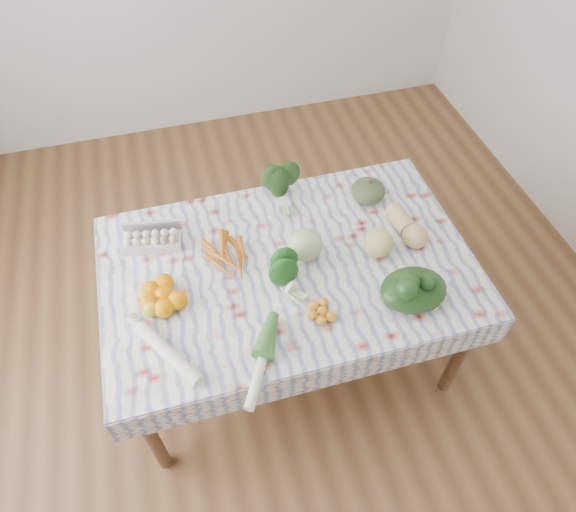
{
  "coord_description": "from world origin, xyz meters",
  "views": [
    {
      "loc": [
        -0.39,
        -1.39,
        2.56
      ],
      "look_at": [
        0.0,
        0.0,
        0.82
      ],
      "focal_mm": 32.0,
      "sensor_mm": 36.0,
      "label": 1
    }
  ],
  "objects_px": {
    "egg_carton": "(152,241)",
    "kabocha_squash": "(368,191)",
    "butternut_squash": "(407,225)",
    "grapefruit": "(379,243)",
    "dining_table": "(288,276)",
    "cabbage": "(305,245)"
  },
  "relations": [
    {
      "from": "kabocha_squash",
      "to": "grapefruit",
      "type": "height_order",
      "value": "grapefruit"
    },
    {
      "from": "kabocha_squash",
      "to": "grapefruit",
      "type": "xyz_separation_m",
      "value": [
        -0.08,
        -0.34,
        0.01
      ]
    },
    {
      "from": "egg_carton",
      "to": "butternut_squash",
      "type": "distance_m",
      "value": 1.18
    },
    {
      "from": "egg_carton",
      "to": "cabbage",
      "type": "height_order",
      "value": "cabbage"
    },
    {
      "from": "cabbage",
      "to": "grapefruit",
      "type": "relative_size",
      "value": 1.14
    },
    {
      "from": "cabbage",
      "to": "grapefruit",
      "type": "distance_m",
      "value": 0.33
    },
    {
      "from": "cabbage",
      "to": "kabocha_squash",
      "type": "bearing_deg",
      "value": 33.57
    },
    {
      "from": "butternut_squash",
      "to": "kabocha_squash",
      "type": "bearing_deg",
      "value": 100.13
    },
    {
      "from": "egg_carton",
      "to": "kabocha_squash",
      "type": "distance_m",
      "value": 1.07
    },
    {
      "from": "dining_table",
      "to": "cabbage",
      "type": "bearing_deg",
      "value": 17.87
    },
    {
      "from": "dining_table",
      "to": "kabocha_squash",
      "type": "xyz_separation_m",
      "value": [
        0.5,
        0.3,
        0.14
      ]
    },
    {
      "from": "dining_table",
      "to": "egg_carton",
      "type": "distance_m",
      "value": 0.64
    },
    {
      "from": "egg_carton",
      "to": "dining_table",
      "type": "bearing_deg",
      "value": -15.77
    },
    {
      "from": "dining_table",
      "to": "grapefruit",
      "type": "distance_m",
      "value": 0.44
    },
    {
      "from": "grapefruit",
      "to": "cabbage",
      "type": "bearing_deg",
      "value": 167.68
    },
    {
      "from": "cabbage",
      "to": "butternut_squash",
      "type": "relative_size",
      "value": 0.61
    },
    {
      "from": "kabocha_squash",
      "to": "butternut_squash",
      "type": "relative_size",
      "value": 0.67
    },
    {
      "from": "cabbage",
      "to": "butternut_squash",
      "type": "bearing_deg",
      "value": 0.17
    },
    {
      "from": "dining_table",
      "to": "butternut_squash",
      "type": "bearing_deg",
      "value": 2.86
    },
    {
      "from": "dining_table",
      "to": "egg_carton",
      "type": "bearing_deg",
      "value": 154.76
    },
    {
      "from": "dining_table",
      "to": "grapefruit",
      "type": "xyz_separation_m",
      "value": [
        0.41,
        -0.04,
        0.15
      ]
    },
    {
      "from": "kabocha_squash",
      "to": "egg_carton",
      "type": "bearing_deg",
      "value": -178.41
    }
  ]
}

